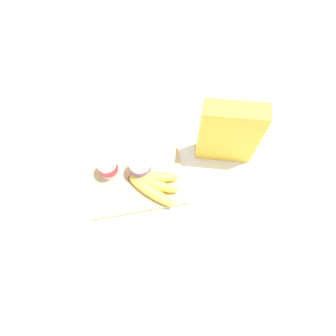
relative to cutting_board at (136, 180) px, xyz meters
name	(u,v)px	position (x,y,z in m)	size (l,w,h in m)	color
ground_plane	(137,181)	(0.00, 0.00, -0.01)	(2.40, 2.40, 0.00)	silver
cutting_board	(136,180)	(0.00, 0.00, 0.00)	(0.32, 0.23, 0.02)	tan
cereal_box	(229,134)	(0.31, 0.05, 0.13)	(0.19, 0.06, 0.28)	yellow
yogurt_cup_front	(108,167)	(-0.08, 0.04, 0.05)	(0.07, 0.07, 0.08)	white
yogurt_cup_back	(140,166)	(0.02, 0.02, 0.05)	(0.07, 0.07, 0.09)	white
banana_bunch	(152,184)	(0.05, -0.04, 0.03)	(0.17, 0.15, 0.04)	yellow
spoon	(81,193)	(-0.19, -0.01, 0.00)	(0.13, 0.03, 0.01)	silver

